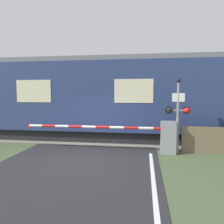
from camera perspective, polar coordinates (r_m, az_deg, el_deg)
name	(u,v)px	position (r m, az deg, el deg)	size (l,w,h in m)	color
ground_plane	(83,158)	(8.48, -7.57, -11.95)	(80.00, 80.00, 0.00)	#475638
track_bed	(102,138)	(11.93, -2.68, -6.85)	(36.00, 3.20, 0.13)	gray
train	(135,99)	(11.47, 6.00, 3.47)	(17.81, 2.79, 4.25)	black
crossing_barrier	(155,135)	(9.17, 11.17, -6.04)	(6.43, 0.44, 1.32)	gray
signal_post	(178,111)	(9.14, 16.85, 0.23)	(0.98, 0.26, 3.05)	gray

